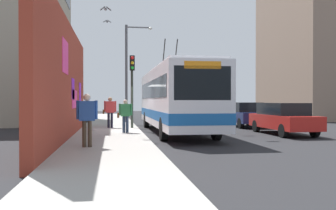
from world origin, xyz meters
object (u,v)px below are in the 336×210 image
at_px(parked_car_red, 283,118).
at_px(parked_car_navy, 245,114).
at_px(traffic_light, 132,79).
at_px(street_lamp, 129,66).
at_px(pedestrian_midblock, 110,110).
at_px(pedestrian_at_curb, 125,113).
at_px(city_bus, 175,97).
at_px(pedestrian_near_wall, 87,115).

xyz_separation_m(parked_car_red, parked_car_navy, (5.26, 0.00, -0.00)).
height_order(traffic_light, street_lamp, street_lamp).
relative_size(parked_car_red, parked_car_navy, 1.16).
height_order(parked_car_navy, pedestrian_midblock, pedestrian_midblock).
bearing_deg(pedestrian_at_curb, pedestrian_midblock, 12.87).
xyz_separation_m(parked_car_navy, street_lamp, (3.78, 7.24, 3.32)).
xyz_separation_m(parked_car_navy, pedestrian_at_curb, (-4.74, 7.84, 0.24)).
relative_size(parked_car_navy, traffic_light, 1.00).
relative_size(city_bus, parked_car_navy, 2.91).
relative_size(pedestrian_at_curb, street_lamp, 0.23).
bearing_deg(pedestrian_midblock, city_bus, -120.68).
height_order(city_bus, pedestrian_midblock, city_bus).
distance_m(traffic_light, street_lamp, 5.67).
xyz_separation_m(pedestrian_midblock, traffic_light, (-0.27, -1.24, 1.74)).
distance_m(pedestrian_at_curb, pedestrian_near_wall, 5.49).
bearing_deg(city_bus, pedestrian_near_wall, 147.89).
relative_size(city_bus, street_lamp, 1.71).
bearing_deg(traffic_light, pedestrian_near_wall, 166.73).
bearing_deg(traffic_light, street_lamp, -1.19).
bearing_deg(pedestrian_at_curb, street_lamp, -4.08).
bearing_deg(pedestrian_at_curb, parked_car_red, -93.77).
bearing_deg(pedestrian_midblock, traffic_light, -102.45).
relative_size(pedestrian_near_wall, traffic_light, 0.43).
distance_m(pedestrian_at_curb, street_lamp, 9.08).
relative_size(traffic_light, street_lamp, 0.59).
relative_size(parked_car_red, pedestrian_midblock, 2.73).
distance_m(city_bus, pedestrian_at_curb, 3.03).
bearing_deg(pedestrian_near_wall, pedestrian_midblock, -4.78).
height_order(city_bus, street_lamp, street_lamp).
distance_m(pedestrian_midblock, pedestrian_near_wall, 8.58).
height_order(pedestrian_at_curb, pedestrian_near_wall, pedestrian_near_wall).
relative_size(pedestrian_near_wall, street_lamp, 0.25).
height_order(parked_car_red, street_lamp, street_lamp).
bearing_deg(pedestrian_at_curb, city_bus, -64.72).
height_order(pedestrian_near_wall, street_lamp, street_lamp).
relative_size(parked_car_red, pedestrian_at_curb, 2.98).
bearing_deg(pedestrian_near_wall, traffic_light, -13.27).
distance_m(pedestrian_midblock, pedestrian_at_curb, 3.34).
relative_size(parked_car_red, street_lamp, 0.68).
bearing_deg(pedestrian_midblock, street_lamp, -14.41).
distance_m(parked_car_red, pedestrian_near_wall, 10.46).
bearing_deg(pedestrian_near_wall, street_lamp, -8.51).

